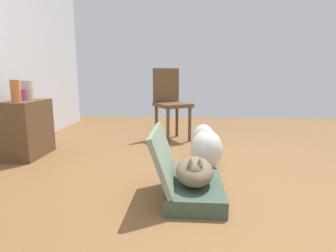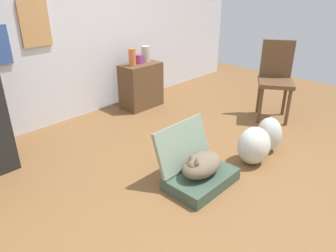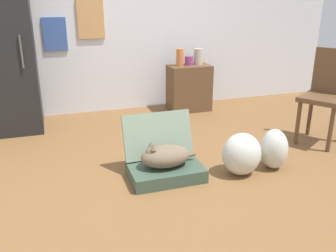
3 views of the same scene
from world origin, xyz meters
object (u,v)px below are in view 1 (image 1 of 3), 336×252
object	(u,v)px
suitcase_base	(194,190)
cat	(194,171)
side_table	(27,129)
plastic_bag_white	(207,149)
vase_short	(27,90)
chair	(170,101)
vase_tall	(16,91)
vase_round	(22,95)
plastic_bag_clear	(203,141)

from	to	relation	value
suitcase_base	cat	xyz separation A→B (m)	(-0.01, 0.00, 0.16)
cat	side_table	world-z (taller)	side_table
plastic_bag_white	vase_short	bearing A→B (deg)	78.08
side_table	chair	xyz separation A→B (m)	(0.95, -1.56, 0.24)
side_table	vase_tall	world-z (taller)	vase_tall
suitcase_base	vase_round	distance (m)	2.21
vase_short	chair	world-z (taller)	chair
side_table	vase_tall	xyz separation A→B (m)	(-0.14, -0.00, 0.43)
plastic_bag_clear	chair	xyz separation A→B (m)	(0.89, 0.42, 0.36)
plastic_bag_white	suitcase_base	bearing A→B (deg)	168.46
suitcase_base	vase_tall	xyz separation A→B (m)	(0.81, 1.86, 0.69)
vase_short	side_table	bearing A→B (deg)	-164.56
vase_round	chair	xyz separation A→B (m)	(0.95, -1.59, -0.14)
cat	vase_round	size ratio (longest dim) A/B	4.22
suitcase_base	plastic_bag_clear	world-z (taller)	plastic_bag_clear
vase_tall	vase_short	size ratio (longest dim) A/B	1.06
plastic_bag_white	vase_short	size ratio (longest dim) A/B	1.79
plastic_bag_clear	plastic_bag_white	bearing A→B (deg)	-177.64
suitcase_base	plastic_bag_clear	xyz separation A→B (m)	(1.02, -0.12, 0.13)
vase_tall	chair	world-z (taller)	chair
vase_short	chair	bearing A→B (deg)	-63.24
side_table	vase_tall	distance (m)	0.46
plastic_bag_clear	side_table	bearing A→B (deg)	91.73
plastic_bag_white	plastic_bag_clear	xyz separation A→B (m)	(0.35, 0.01, -0.00)
suitcase_base	chair	bearing A→B (deg)	8.90
side_table	vase_short	xyz separation A→B (m)	(0.14, 0.04, 0.43)
suitcase_base	vase_short	size ratio (longest dim) A/B	2.94
suitcase_base	chair	size ratio (longest dim) A/B	0.63
side_table	vase_short	world-z (taller)	vase_short
plastic_bag_clear	cat	bearing A→B (deg)	173.16
suitcase_base	chair	xyz separation A→B (m)	(1.91, 0.30, 0.50)
suitcase_base	plastic_bag_white	world-z (taller)	plastic_bag_white
vase_short	vase_round	size ratio (longest dim) A/B	1.76
plastic_bag_white	vase_round	world-z (taller)	vase_round
chair	plastic_bag_clear	bearing A→B (deg)	-96.31
suitcase_base	cat	world-z (taller)	cat
side_table	chair	bearing A→B (deg)	-58.66
suitcase_base	chair	world-z (taller)	chair
plastic_bag_white	chair	size ratio (longest dim) A/B	0.38
side_table	vase_round	bearing A→B (deg)	90.00
cat	vase_tall	world-z (taller)	vase_tall
cat	vase_tall	xyz separation A→B (m)	(0.82, 1.86, 0.54)
plastic_bag_clear	vase_round	distance (m)	2.07
vase_tall	vase_short	xyz separation A→B (m)	(0.29, 0.04, -0.01)
vase_tall	plastic_bag_clear	bearing A→B (deg)	-84.13
vase_round	suitcase_base	bearing A→B (deg)	-116.87
cat	plastic_bag_white	bearing A→B (deg)	-11.44
vase_short	plastic_bag_white	bearing A→B (deg)	-101.92
vase_tall	vase_round	bearing A→B (deg)	10.71
side_table	chair	size ratio (longest dim) A/B	0.63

